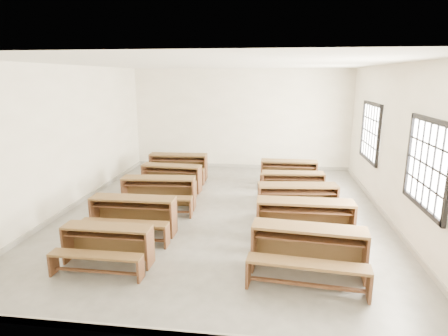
# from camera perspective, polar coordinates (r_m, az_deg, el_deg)

# --- Properties ---
(room) EXTENTS (8.50, 8.50, 3.20)m
(room) POSITION_cam_1_polar(r_m,az_deg,el_deg) (7.97, 0.65, 7.99)
(room) COLOR gray
(room) RESTS_ON ground
(desk_set_0) EXTENTS (1.43, 0.75, 0.64)m
(desk_set_0) POSITION_cam_1_polar(r_m,az_deg,el_deg) (6.34, -17.43, -10.82)
(desk_set_0) COLOR brown
(desk_set_0) RESTS_ON ground
(desk_set_1) EXTENTS (1.61, 0.84, 0.72)m
(desk_set_1) POSITION_cam_1_polar(r_m,az_deg,el_deg) (7.36, -13.76, -6.71)
(desk_set_1) COLOR brown
(desk_set_1) RESTS_ON ground
(desk_set_2) EXTENTS (1.70, 0.98, 0.74)m
(desk_set_2) POSITION_cam_1_polar(r_m,az_deg,el_deg) (8.61, -9.96, -3.44)
(desk_set_2) COLOR brown
(desk_set_2) RESTS_ON ground
(desk_set_3) EXTENTS (1.61, 0.92, 0.70)m
(desk_set_3) POSITION_cam_1_polar(r_m,az_deg,el_deg) (9.88, -8.07, -1.25)
(desk_set_3) COLOR brown
(desk_set_3) RESTS_ON ground
(desk_set_4) EXTENTS (1.70, 0.92, 0.75)m
(desk_set_4) POSITION_cam_1_polar(r_m,az_deg,el_deg) (11.02, -7.00, 0.50)
(desk_set_4) COLOR brown
(desk_set_4) RESTS_ON ground
(desk_set_5) EXTENTS (1.77, 1.04, 0.76)m
(desk_set_5) POSITION_cam_1_polar(r_m,az_deg,el_deg) (5.87, 12.69, -11.80)
(desk_set_5) COLOR brown
(desk_set_5) RESTS_ON ground
(desk_set_6) EXTENTS (1.74, 0.92, 0.78)m
(desk_set_6) POSITION_cam_1_polar(r_m,az_deg,el_deg) (6.95, 12.21, -7.56)
(desk_set_6) COLOR brown
(desk_set_6) RESTS_ON ground
(desk_set_7) EXTENTS (1.74, 1.04, 0.75)m
(desk_set_7) POSITION_cam_1_polar(r_m,az_deg,el_deg) (8.05, 11.15, -4.67)
(desk_set_7) COLOR brown
(desk_set_7) RESTS_ON ground
(desk_set_8) EXTENTS (1.54, 0.86, 0.68)m
(desk_set_8) POSITION_cam_1_polar(r_m,az_deg,el_deg) (9.30, 10.46, -2.40)
(desk_set_8) COLOR brown
(desk_set_8) RESTS_ON ground
(desk_set_9) EXTENTS (1.55, 0.82, 0.69)m
(desk_set_9) POSITION_cam_1_polar(r_m,az_deg,el_deg) (10.50, 9.84, -0.45)
(desk_set_9) COLOR brown
(desk_set_9) RESTS_ON ground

